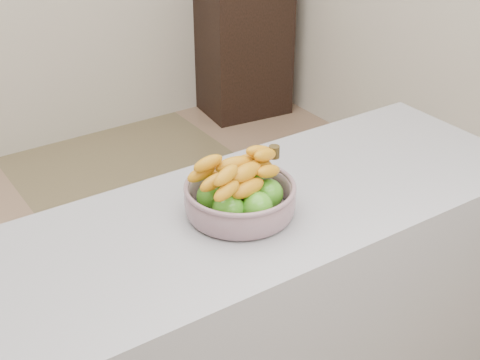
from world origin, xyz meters
name	(u,v)px	position (x,y,z in m)	size (l,w,h in m)	color
counter	(212,353)	(0.00, -0.50, 0.45)	(2.00, 0.60, 0.90)	#9A9BA2
cabinet	(243,41)	(1.65, 1.78, 0.48)	(0.54, 0.43, 0.96)	black
fruit_bowl	(240,195)	(0.10, -0.50, 0.95)	(0.29, 0.29, 0.16)	#8B96A6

